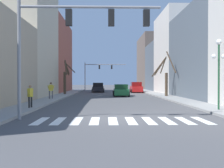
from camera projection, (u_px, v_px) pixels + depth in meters
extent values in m
plane|color=#4C4C4F|center=(121.00, 118.00, 13.99)|extent=(240.00, 240.00, 0.00)
cube|color=#BCB299|center=(25.00, 40.00, 32.28)|extent=(6.00, 11.70, 13.98)
cube|color=#934C3D|center=(49.00, 57.00, 45.82)|extent=(6.00, 15.35, 12.29)
cube|color=#515B66|center=(211.00, 54.00, 28.89)|extent=(6.00, 13.73, 9.94)
cube|color=beige|center=(179.00, 54.00, 41.42)|extent=(6.00, 11.37, 12.65)
cube|color=#515B66|center=(164.00, 67.00, 52.41)|extent=(6.00, 10.58, 9.39)
cube|color=#66564C|center=(152.00, 63.00, 65.52)|extent=(6.00, 15.67, 12.98)
cube|color=white|center=(40.00, 121.00, 12.94)|extent=(0.45, 2.60, 0.01)
cube|color=white|center=(58.00, 121.00, 12.96)|extent=(0.45, 2.60, 0.01)
cube|color=white|center=(77.00, 121.00, 12.98)|extent=(0.45, 2.60, 0.01)
cube|color=white|center=(95.00, 121.00, 13.00)|extent=(0.45, 2.60, 0.01)
cube|color=white|center=(113.00, 121.00, 13.02)|extent=(0.45, 2.60, 0.01)
cube|color=white|center=(131.00, 121.00, 13.03)|extent=(0.45, 2.60, 0.01)
cube|color=white|center=(149.00, 121.00, 13.05)|extent=(0.45, 2.60, 0.01)
cube|color=white|center=(167.00, 121.00, 13.07)|extent=(0.45, 2.60, 0.01)
cube|color=white|center=(185.00, 120.00, 13.09)|extent=(0.45, 2.60, 0.01)
cube|color=white|center=(203.00, 120.00, 13.11)|extent=(0.45, 2.60, 0.01)
cylinder|color=gray|center=(19.00, 59.00, 13.38)|extent=(0.18, 0.18, 6.18)
cylinder|color=gray|center=(90.00, 7.00, 13.43)|extent=(7.26, 0.14, 0.14)
cube|color=black|center=(69.00, 18.00, 13.41)|extent=(0.32, 0.28, 0.84)
cube|color=black|center=(111.00, 18.00, 13.46)|extent=(0.32, 0.28, 0.84)
cube|color=black|center=(146.00, 18.00, 13.50)|extent=(0.32, 0.28, 0.84)
cylinder|color=gray|center=(85.00, 76.00, 54.87)|extent=(0.18, 0.18, 5.86)
cylinder|color=gray|center=(106.00, 64.00, 54.93)|extent=(8.62, 0.14, 0.14)
cube|color=black|center=(99.00, 67.00, 54.91)|extent=(0.32, 0.28, 0.84)
cube|color=black|center=(112.00, 67.00, 54.97)|extent=(0.32, 0.28, 0.84)
cylinder|color=#1E4C2D|center=(219.00, 77.00, 16.75)|extent=(0.12, 0.12, 4.15)
sphere|color=white|center=(219.00, 42.00, 16.72)|extent=(0.36, 0.36, 0.36)
sphere|color=white|center=(214.00, 56.00, 16.73)|extent=(0.31, 0.31, 0.31)
sphere|color=white|center=(224.00, 56.00, 16.74)|extent=(0.31, 0.31, 0.31)
cube|color=red|center=(136.00, 89.00, 44.78)|extent=(1.77, 4.18, 0.90)
cube|color=maroon|center=(136.00, 84.00, 44.77)|extent=(1.63, 2.17, 0.73)
cylinder|color=black|center=(130.00, 90.00, 46.05)|extent=(0.22, 0.64, 0.64)
cylinder|color=black|center=(140.00, 90.00, 46.09)|extent=(0.22, 0.64, 0.64)
cylinder|color=black|center=(132.00, 91.00, 43.46)|extent=(0.22, 0.64, 0.64)
cylinder|color=black|center=(143.00, 91.00, 43.50)|extent=(0.22, 0.64, 0.64)
cube|color=#236B38|center=(121.00, 92.00, 34.49)|extent=(1.83, 4.17, 0.76)
cube|color=#133A1E|center=(121.00, 87.00, 34.48)|extent=(1.68, 2.17, 0.62)
cylinder|color=black|center=(114.00, 93.00, 35.76)|extent=(0.22, 0.64, 0.64)
cylinder|color=black|center=(127.00, 93.00, 35.80)|extent=(0.22, 0.64, 0.64)
cylinder|color=black|center=(114.00, 94.00, 33.18)|extent=(0.22, 0.64, 0.64)
cylinder|color=black|center=(129.00, 94.00, 33.22)|extent=(0.22, 0.64, 0.64)
cube|color=black|center=(98.00, 89.00, 46.43)|extent=(1.91, 4.37, 0.83)
cube|color=black|center=(98.00, 85.00, 46.42)|extent=(1.76, 2.27, 0.68)
cylinder|color=black|center=(104.00, 91.00, 45.10)|extent=(0.22, 0.64, 0.64)
cylinder|color=black|center=(92.00, 91.00, 45.06)|extent=(0.22, 0.64, 0.64)
cylinder|color=black|center=(104.00, 90.00, 47.81)|extent=(0.22, 0.64, 0.64)
cylinder|color=black|center=(93.00, 90.00, 47.77)|extent=(0.22, 0.64, 0.64)
cylinder|color=black|center=(29.00, 102.00, 17.93)|extent=(0.11, 0.11, 0.74)
cylinder|color=black|center=(31.00, 102.00, 18.18)|extent=(0.11, 0.11, 0.74)
cube|color=gold|center=(30.00, 93.00, 18.05)|extent=(0.32, 0.41, 0.58)
sphere|color=#8C664C|center=(30.00, 86.00, 18.04)|extent=(0.21, 0.21, 0.21)
cylinder|color=gold|center=(28.00, 93.00, 17.85)|extent=(0.16, 0.27, 0.57)
cylinder|color=gold|center=(32.00, 93.00, 18.25)|extent=(0.16, 0.27, 0.57)
cylinder|color=#4C4C51|center=(52.00, 95.00, 27.23)|extent=(0.12, 0.12, 0.81)
cylinder|color=#4C4C51|center=(50.00, 95.00, 27.13)|extent=(0.12, 0.12, 0.81)
cube|color=gold|center=(51.00, 88.00, 27.17)|extent=(0.45, 0.33, 0.64)
sphere|color=brown|center=(51.00, 83.00, 27.17)|extent=(0.23, 0.23, 0.23)
cylinder|color=gold|center=(53.00, 88.00, 27.25)|extent=(0.29, 0.17, 0.62)
cylinder|color=gold|center=(49.00, 88.00, 27.10)|extent=(0.29, 0.17, 0.62)
cylinder|color=#473828|center=(65.00, 83.00, 37.14)|extent=(0.37, 0.37, 3.11)
cylinder|color=#473828|center=(66.00, 68.00, 36.50)|extent=(0.64, 1.40, 1.90)
cylinder|color=#473828|center=(70.00, 67.00, 37.21)|extent=(1.53, 0.33, 1.57)
cylinder|color=#473828|center=(67.00, 68.00, 38.03)|extent=(0.49, 1.99, 2.20)
cylinder|color=#473828|center=(67.00, 68.00, 37.50)|extent=(0.66, 0.91, 1.92)
cylinder|color=#473828|center=(166.00, 84.00, 31.91)|extent=(0.34, 0.34, 2.84)
cylinder|color=#473828|center=(171.00, 62.00, 31.23)|extent=(0.95, 1.46, 2.74)
cylinder|color=#473828|center=(159.00, 67.00, 32.47)|extent=(1.65, 1.43, 2.43)
cylinder|color=#473828|center=(160.00, 67.00, 32.28)|extent=(1.40, 0.98, 2.22)
cylinder|color=#473828|center=(163.00, 65.00, 32.61)|extent=(0.53, 1.59, 2.06)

